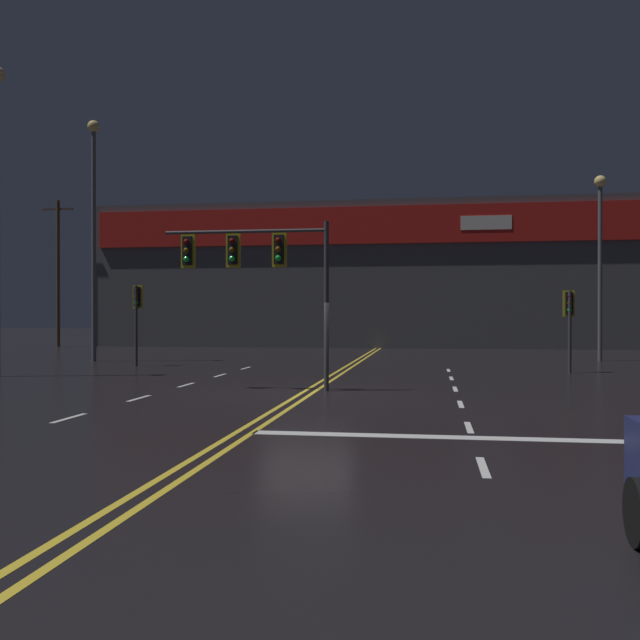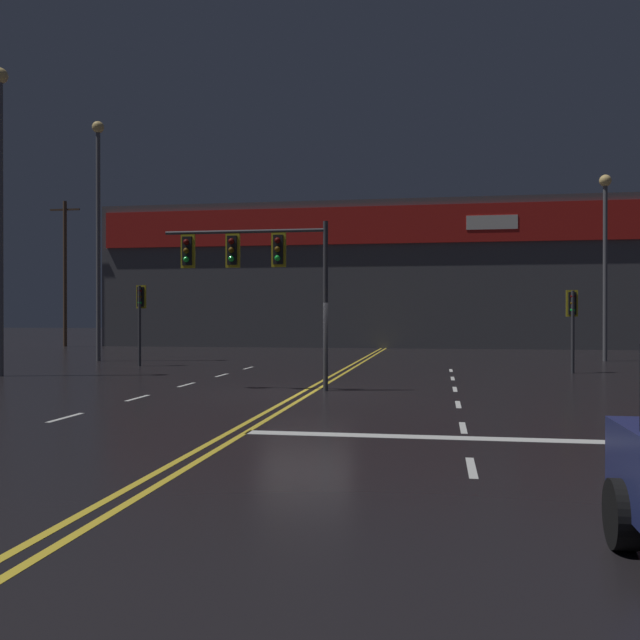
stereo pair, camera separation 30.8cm
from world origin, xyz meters
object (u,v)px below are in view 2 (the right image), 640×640
Objects in this scene: streetlight_far_left at (605,241)px; traffic_signal_corner_northwest at (141,307)px; traffic_signal_corner_northeast at (572,312)px; traffic_signal_median at (253,260)px; streetlight_median_approach at (0,183)px; streetlight_far_median at (98,212)px.

traffic_signal_corner_northwest is at bearing -161.71° from streetlight_far_left.
traffic_signal_corner_northwest reaches higher than traffic_signal_corner_northeast.
traffic_signal_corner_northeast is at bearing -2.94° from traffic_signal_corner_northwest.
streetlight_median_approach reaches higher than traffic_signal_median.
traffic_signal_median is 1.56× the size of traffic_signal_corner_northeast.
streetlight_far_left reaches higher than traffic_signal_median.
streetlight_far_median is at bearing 132.65° from traffic_signal_median.
traffic_signal_corner_northwest is (-17.44, 0.90, 0.26)m from traffic_signal_corner_northeast.
traffic_signal_median is at bearing -16.74° from streetlight_median_approach.
streetlight_far_median is at bearing 140.33° from traffic_signal_corner_northwest.
traffic_signal_corner_northwest is 0.30× the size of streetlight_far_median.
traffic_signal_median is at bearing -130.20° from streetlight_far_left.
traffic_signal_corner_northeast is 8.78m from streetlight_far_left.
traffic_signal_median is at bearing -50.26° from traffic_signal_corner_northwest.
traffic_signal_median is 12.93m from traffic_signal_corner_northeast.
streetlight_median_approach reaches higher than traffic_signal_corner_northwest.
streetlight_median_approach is at bearing -166.58° from traffic_signal_corner_northeast.
streetlight_median_approach is 1.24× the size of streetlight_far_left.
traffic_signal_corner_northwest is at bearing 129.74° from traffic_signal_median.
traffic_signal_median reaches higher than traffic_signal_corner_northwest.
traffic_signal_median is 0.44× the size of streetlight_median_approach.
streetlight_median_approach is 26.15m from streetlight_far_left.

